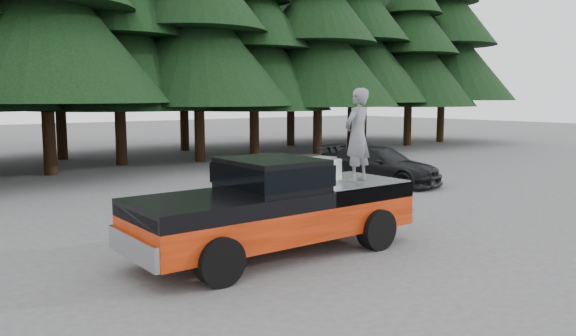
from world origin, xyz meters
TOP-DOWN VIEW (x-y plane):
  - ground at (0.00, 0.00)m, footprint 120.00×120.00m
  - pickup_truck at (-0.57, -0.19)m, footprint 6.00×2.04m
  - truck_cab at (-0.67, -0.19)m, footprint 1.66×1.90m
  - air_compressor at (0.59, -0.24)m, footprint 0.83×0.75m
  - man_on_bed at (1.31, -0.53)m, footprint 0.80×0.61m
  - parked_car at (7.76, 4.92)m, footprint 2.79×4.89m

SIDE VIEW (x-z plane):
  - ground at x=0.00m, z-range 0.00..0.00m
  - pickup_truck at x=-0.57m, z-range 0.00..1.33m
  - parked_car at x=7.76m, z-range 0.00..1.34m
  - air_compressor at x=0.59m, z-range 1.33..1.80m
  - truck_cab at x=-0.67m, z-range 1.33..1.92m
  - man_on_bed at x=1.31m, z-range 1.33..3.29m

